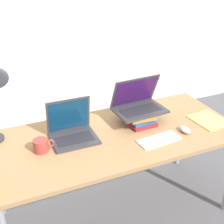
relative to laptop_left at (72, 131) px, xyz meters
name	(u,v)px	position (x,y,z in m)	size (l,w,h in m)	color
wall_back	(53,6)	(0.28, 1.41, 0.59)	(8.00, 0.05, 2.70)	silver
desk	(115,142)	(0.28, -0.08, -0.12)	(1.75, 0.79, 0.71)	#9E754C
laptop_left	(72,131)	(0.00, 0.00, 0.00)	(0.31, 0.25, 0.26)	#333338
book_stack	(139,117)	(0.51, 0.00, -0.01)	(0.21, 0.27, 0.09)	maroon
laptop_on_books	(138,104)	(0.52, 0.04, 0.08)	(0.38, 0.27, 0.25)	#333338
wireless_keyboard	(159,140)	(0.52, -0.27, -0.05)	(0.30, 0.14, 0.01)	white
mouse	(185,130)	(0.74, -0.25, -0.03)	(0.06, 0.11, 0.04)	#B2B2B7
notepad	(209,120)	(1.00, -0.19, -0.05)	(0.24, 0.27, 0.01)	#EFE066
mug	(41,146)	(-0.23, -0.08, -0.01)	(0.14, 0.09, 0.08)	#9E3833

